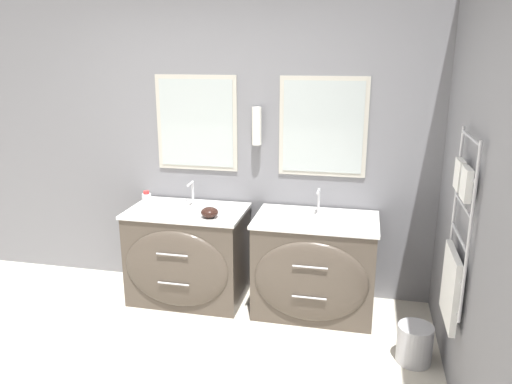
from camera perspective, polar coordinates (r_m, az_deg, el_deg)
wall_back at (r=4.31m, az=-2.97°, el=5.60°), size 5.09×0.16×2.60m
wall_right at (r=3.22m, az=23.48°, el=0.60°), size 0.13×3.71×2.60m
vanity_left at (r=4.29m, az=-7.90°, el=-7.15°), size 0.97×0.67×0.80m
vanity_right at (r=4.06m, az=6.66°, el=-8.44°), size 0.97×0.67×0.80m
faucet_left at (r=4.29m, az=-7.30°, el=-0.15°), size 0.17×0.13×0.20m
faucet_right at (r=4.07m, az=7.15°, el=-1.04°), size 0.17×0.13×0.20m
toiletry_bottle at (r=4.19m, az=-12.37°, el=-1.09°), size 0.07×0.07×0.17m
amenity_bowl at (r=3.96m, az=-5.33°, el=-2.33°), size 0.14×0.14×0.08m
waste_bin at (r=3.73m, az=17.67°, el=-16.13°), size 0.24×0.24×0.27m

